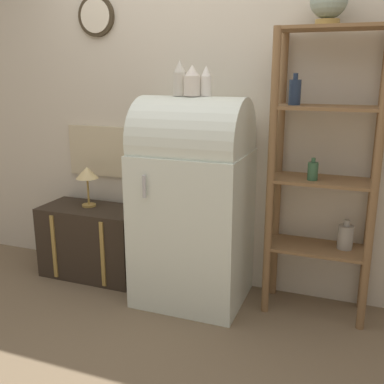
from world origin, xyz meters
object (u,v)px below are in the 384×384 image
(suitcase_trunk, at_px, (93,241))
(globe, at_px, (329,1))
(refrigerator, at_px, (193,199))
(vase_right, at_px, (206,82))
(vase_center, at_px, (191,82))
(vase_left, at_px, (180,79))
(desk_lamp, at_px, (87,175))

(suitcase_trunk, height_order, globe, globe)
(refrigerator, xyz_separation_m, vase_right, (0.09, 0.01, 0.79))
(globe, height_order, vase_center, globe)
(refrigerator, distance_m, vase_right, 0.80)
(suitcase_trunk, distance_m, vase_left, 1.50)
(refrigerator, relative_size, globe, 5.52)
(refrigerator, bearing_deg, globe, 10.59)
(globe, distance_m, vase_center, 0.95)
(vase_center, bearing_deg, vase_right, 15.22)
(vase_center, bearing_deg, vase_left, 175.39)
(vase_left, relative_size, vase_right, 1.19)
(globe, xyz_separation_m, vase_right, (-0.72, -0.14, -0.47))
(vase_left, height_order, vase_right, vase_left)
(suitcase_trunk, bearing_deg, vase_center, -5.44)
(vase_left, xyz_separation_m, desk_lamp, (-0.83, 0.10, -0.73))
(globe, height_order, desk_lamp, globe)
(refrigerator, xyz_separation_m, suitcase_trunk, (-0.89, 0.07, -0.46))
(vase_right, bearing_deg, globe, 10.86)
(globe, relative_size, desk_lamp, 0.82)
(vase_left, bearing_deg, vase_right, 5.80)
(vase_right, bearing_deg, vase_left, -174.20)
(vase_left, distance_m, desk_lamp, 1.11)
(refrigerator, height_order, vase_left, vase_left)
(vase_left, bearing_deg, suitcase_trunk, 174.47)
(globe, distance_m, vase_right, 0.87)
(suitcase_trunk, bearing_deg, vase_left, -5.53)
(vase_left, bearing_deg, globe, 9.88)
(vase_right, bearing_deg, refrigerator, -171.72)
(desk_lamp, bearing_deg, vase_center, -6.89)
(suitcase_trunk, distance_m, vase_right, 1.59)
(vase_center, bearing_deg, desk_lamp, 173.11)
(suitcase_trunk, distance_m, vase_center, 1.54)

